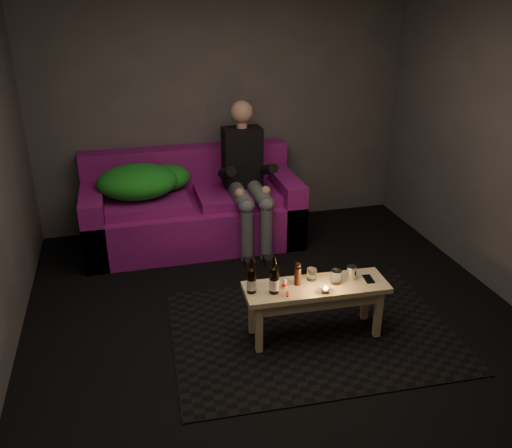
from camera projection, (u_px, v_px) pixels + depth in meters
The scene contains 17 objects.
floor at pixel (282, 329), 4.29m from camera, with size 4.50×4.50×0.00m, color black.
room at pixel (268, 110), 4.04m from camera, with size 4.50×4.50×4.50m.
rug at pixel (311, 330), 4.27m from camera, with size 2.17×1.58×0.01m, color black.
sofa at pixel (192, 210), 5.67m from camera, with size 2.18×0.98×0.94m.
green_blanket at pixel (142, 181), 5.40m from camera, with size 0.96×0.66×0.33m.
person at pixel (246, 174), 5.47m from camera, with size 0.39×0.91×1.46m.
coffee_table at pixel (316, 294), 4.08m from camera, with size 1.10×0.39×0.44m.
beer_bottle_a at pixel (252, 280), 3.91m from camera, with size 0.07×0.07×0.27m.
beer_bottle_b at pixel (274, 279), 3.91m from camera, with size 0.07×0.07×0.29m.
salt_shaker at pixel (284, 283), 4.00m from camera, with size 0.04×0.04×0.08m, color silver.
pepper_mill at pixel (298, 276), 4.03m from camera, with size 0.05×0.05×0.14m, color black.
tumbler_back at pixel (312, 274), 4.11m from camera, with size 0.08×0.08×0.09m, color white.
tealight at pixel (325, 289), 3.94m from camera, with size 0.06×0.06×0.05m.
tumbler_front at pixel (336, 277), 4.05m from camera, with size 0.08×0.08×0.11m, color white.
steel_cup at pixel (351, 273), 4.11m from camera, with size 0.08×0.08×0.10m, color silver.
smartphone at pixel (368, 279), 4.12m from camera, with size 0.06×0.13×0.01m, color black.
red_lighter at pixel (287, 294), 3.92m from camera, with size 0.02×0.06×0.01m, color red.
Camera 1 is at (-1.09, -3.42, 2.49)m, focal length 38.00 mm.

